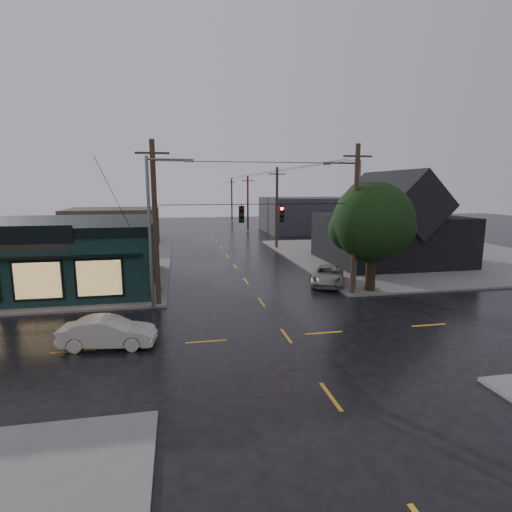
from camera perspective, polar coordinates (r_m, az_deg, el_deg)
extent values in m
plane|color=black|center=(20.51, 4.31, -11.29)|extent=(160.00, 160.00, 0.00)
cube|color=slate|center=(41.83, -31.71, -1.69)|extent=(28.00, 28.00, 0.15)
cube|color=slate|center=(46.50, 21.80, 0.12)|extent=(28.00, 28.00, 0.15)
cube|color=black|center=(33.32, -28.15, -0.18)|extent=(16.00, 12.00, 4.20)
cube|color=black|center=(33.03, -28.48, 3.92)|extent=(16.30, 12.30, 0.60)
cube|color=#FF1E14|center=(27.29, -32.22, 2.48)|extent=(7.00, 0.16, 0.90)
cube|color=black|center=(41.06, 18.39, 2.39)|extent=(12.00, 11.00, 4.50)
cylinder|color=black|center=(29.17, 16.09, -1.28)|extent=(0.70, 0.70, 3.58)
sphere|color=black|center=(28.76, 16.38, 4.69)|extent=(5.59, 5.59, 5.59)
cylinder|color=black|center=(25.47, 0.58, 7.42)|extent=(13.00, 0.04, 0.04)
cube|color=#332B25|center=(59.31, -19.71, 4.28)|extent=(12.00, 10.00, 4.40)
cube|color=#2A2B30|center=(67.01, 7.34, 5.88)|extent=(14.00, 12.00, 5.60)
imported|color=#BAB6A3|center=(20.11, -20.39, -10.19)|extent=(4.45, 2.02, 1.42)
imported|color=gray|center=(31.04, 10.24, -2.73)|extent=(4.13, 5.57, 1.41)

